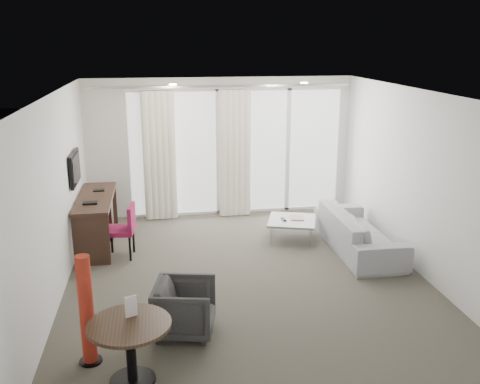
{
  "coord_description": "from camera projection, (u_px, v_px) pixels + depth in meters",
  "views": [
    {
      "loc": [
        -1.16,
        -6.87,
        3.28
      ],
      "look_at": [
        0.0,
        0.6,
        1.1
      ],
      "focal_mm": 40.0,
      "sensor_mm": 36.0,
      "label": 1
    }
  ],
  "objects": [
    {
      "name": "terrace_slab",
      "position": [
        226.0,
        194.0,
        11.94
      ],
      "size": [
        5.6,
        3.0,
        0.12
      ],
      "primitive_type": "cube",
      "color": "#4D4D50",
      "rests_on": "ground"
    },
    {
      "name": "window_frame",
      "position": [
        236.0,
        152.0,
        10.14
      ],
      "size": [
        4.1,
        0.06,
        2.44
      ],
      "primitive_type": null,
      "color": "white",
      "rests_on": "ground"
    },
    {
      "name": "rattan_table",
      "position": [
        256.0,
        178.0,
        11.98
      ],
      "size": [
        0.69,
        0.69,
        0.52
      ],
      "primitive_type": null,
      "rotation": [
        0.0,
        0.0,
        -0.43
      ],
      "color": "#3E2B1C",
      "rests_on": "terrace_slab"
    },
    {
      "name": "coffee_table",
      "position": [
        292.0,
        229.0,
        9.03
      ],
      "size": [
        0.97,
        0.97,
        0.35
      ],
      "primitive_type": null,
      "rotation": [
        0.0,
        0.0,
        -0.31
      ],
      "color": "gray",
      "rests_on": "floor"
    },
    {
      "name": "curtain_right",
      "position": [
        235.0,
        154.0,
        9.99
      ],
      "size": [
        0.6,
        0.2,
        2.38
      ],
      "primitive_type": null,
      "color": "white",
      "rests_on": "ground"
    },
    {
      "name": "rattan_chair_a",
      "position": [
        249.0,
        175.0,
        11.62
      ],
      "size": [
        0.7,
        0.7,
        0.84
      ],
      "primitive_type": null,
      "rotation": [
        0.0,
        0.0,
        0.25
      ],
      "color": "#3E2B1C",
      "rests_on": "terrace_slab"
    },
    {
      "name": "wall_front",
      "position": [
        307.0,
        288.0,
        4.4
      ],
      "size": [
        5.0,
        0.0,
        2.6
      ],
      "primitive_type": "cube",
      "color": "silver",
      "rests_on": "ground"
    },
    {
      "name": "floor",
      "position": [
        246.0,
        278.0,
        7.61
      ],
      "size": [
        5.0,
        6.0,
        0.0
      ],
      "primitive_type": "cube",
      "color": "#49463B",
      "rests_on": "ground"
    },
    {
      "name": "downlight_b",
      "position": [
        304.0,
        83.0,
        8.58
      ],
      "size": [
        0.12,
        0.12,
        0.02
      ],
      "primitive_type": "cylinder",
      "color": "#FFE0B2",
      "rests_on": "ceiling"
    },
    {
      "name": "red_lamp",
      "position": [
        86.0,
        310.0,
        5.47
      ],
      "size": [
        0.3,
        0.3,
        1.2
      ],
      "primitive_type": "cylinder",
      "rotation": [
        0.0,
        0.0,
        -0.33
      ],
      "color": "#AC2B1B",
      "rests_on": "floor"
    },
    {
      "name": "curtain_track",
      "position": [
        221.0,
        86.0,
        9.6
      ],
      "size": [
        4.8,
        0.04,
        0.04
      ],
      "primitive_type": null,
      "color": "#B2B2B7",
      "rests_on": "ceiling"
    },
    {
      "name": "rattan_chair_b",
      "position": [
        316.0,
        171.0,
        11.86
      ],
      "size": [
        0.77,
        0.77,
        0.88
      ],
      "primitive_type": null,
      "rotation": [
        0.0,
        0.0,
        0.36
      ],
      "color": "#3E2B1C",
      "rests_on": "terrace_slab"
    },
    {
      "name": "magazine",
      "position": [
        297.0,
        217.0,
        9.06
      ],
      "size": [
        0.3,
        0.35,
        0.02
      ],
      "primitive_type": null,
      "rotation": [
        0.0,
        0.0,
        -0.19
      ],
      "color": "gray",
      "rests_on": "coffee_table"
    },
    {
      "name": "tub_armchair",
      "position": [
        185.0,
        308.0,
        6.11
      ],
      "size": [
        0.8,
        0.79,
        0.62
      ],
      "primitive_type": "imported",
      "rotation": [
        0.0,
        0.0,
        1.37
      ],
      "color": "#313132",
      "rests_on": "floor"
    },
    {
      "name": "curtain_left",
      "position": [
        159.0,
        156.0,
        9.78
      ],
      "size": [
        0.6,
        0.2,
        2.38
      ],
      "primitive_type": null,
      "color": "white",
      "rests_on": "ground"
    },
    {
      "name": "tv",
      "position": [
        75.0,
        168.0,
        8.25
      ],
      "size": [
        0.05,
        0.8,
        0.5
      ],
      "primitive_type": null,
      "color": "black",
      "rests_on": "wall_left"
    },
    {
      "name": "wall_left",
      "position": [
        56.0,
        198.0,
        6.88
      ],
      "size": [
        0.0,
        6.0,
        2.6
      ],
      "primitive_type": "cube",
      "color": "silver",
      "rests_on": "ground"
    },
    {
      "name": "round_table",
      "position": [
        131.0,
        353.0,
        5.21
      ],
      "size": [
        0.83,
        0.83,
        0.65
      ],
      "primitive_type": null,
      "rotation": [
        0.0,
        0.0,
        -0.02
      ],
      "color": "#352417",
      "rests_on": "floor"
    },
    {
      "name": "menu_card",
      "position": [
        131.0,
        310.0,
        5.23
      ],
      "size": [
        0.12,
        0.06,
        0.22
      ],
      "primitive_type": null,
      "rotation": [
        0.0,
        0.0,
        0.38
      ],
      "color": "white",
      "rests_on": "round_table"
    },
    {
      "name": "ceiling",
      "position": [
        247.0,
        93.0,
        6.89
      ],
      "size": [
        5.0,
        6.0,
        0.0
      ],
      "primitive_type": "cube",
      "color": "white",
      "rests_on": "ground"
    },
    {
      "name": "desk",
      "position": [
        97.0,
        221.0,
        8.69
      ],
      "size": [
        0.55,
        1.77,
        0.83
      ],
      "primitive_type": null,
      "color": "#322017",
      "rests_on": "floor"
    },
    {
      "name": "wall_right",
      "position": [
        419.0,
        183.0,
        7.61
      ],
      "size": [
        0.0,
        6.0,
        2.6
      ],
      "primitive_type": "cube",
      "color": "silver",
      "rests_on": "ground"
    },
    {
      "name": "window_panel",
      "position": [
        236.0,
        152.0,
        10.15
      ],
      "size": [
        4.0,
        0.02,
        2.38
      ],
      "primitive_type": null,
      "color": "white",
      "rests_on": "ground"
    },
    {
      "name": "sofa",
      "position": [
        358.0,
        231.0,
        8.54
      ],
      "size": [
        0.84,
        2.15,
        0.63
      ],
      "primitive_type": "imported",
      "rotation": [
        0.0,
        0.0,
        1.57
      ],
      "color": "#949599",
      "rests_on": "floor"
    },
    {
      "name": "balustrade",
      "position": [
        219.0,
        156.0,
        13.16
      ],
      "size": [
        5.5,
        0.06,
        1.05
      ],
      "primitive_type": null,
      "color": "#B2B2B7",
      "rests_on": "terrace_slab"
    },
    {
      "name": "downlight_a",
      "position": [
        173.0,
        85.0,
        8.27
      ],
      "size": [
        0.12,
        0.12,
        0.02
      ],
      "primitive_type": "cylinder",
      "color": "#FFE0B2",
      "rests_on": "ceiling"
    },
    {
      "name": "desk_chair",
      "position": [
        120.0,
        231.0,
        8.23
      ],
      "size": [
        0.51,
        0.48,
        0.84
      ],
      "primitive_type": null,
      "rotation": [
        0.0,
        0.0,
        -0.12
      ],
      "color": "maroon",
      "rests_on": "floor"
    },
    {
      "name": "remote",
      "position": [
        284.0,
        219.0,
        8.96
      ],
      "size": [
        0.06,
        0.15,
        0.02
      ],
      "primitive_type": null,
      "rotation": [
        0.0,
        0.0,
        0.07
      ],
      "color": "black",
      "rests_on": "coffee_table"
    }
  ]
}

